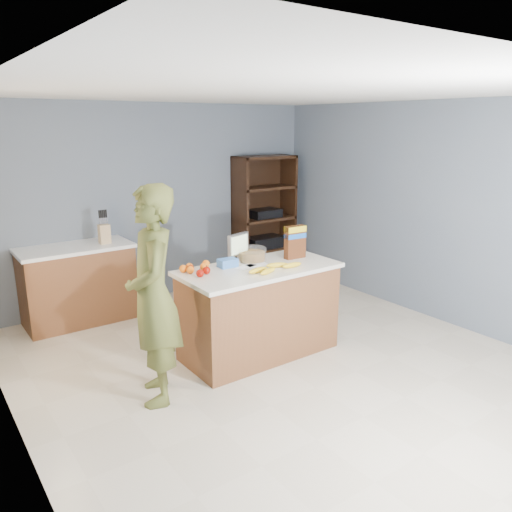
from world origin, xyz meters
TOP-DOWN VIEW (x-y plane):
  - floor at (0.00, 0.00)m, footprint 4.50×5.00m
  - walls at (0.00, 0.00)m, footprint 4.52×5.02m
  - counter_peninsula at (0.00, 0.30)m, footprint 1.56×0.76m
  - back_cabinet at (-1.20, 2.20)m, footprint 1.24×0.62m
  - shelving_unit at (1.55, 2.35)m, footprint 0.90×0.40m
  - person at (-1.18, 0.12)m, footprint 0.63×0.76m
  - knife_block at (-0.87, 2.14)m, footprint 0.12×0.10m
  - envelopes at (-0.03, 0.38)m, footprint 0.37×0.17m
  - bananas at (0.05, 0.13)m, footprint 0.60×0.23m
  - apples at (-0.59, 0.42)m, footprint 0.17×0.25m
  - oranges at (-0.57, 0.55)m, footprint 0.33×0.17m
  - blue_carton at (-0.24, 0.48)m, footprint 0.18×0.13m
  - salad_bowl at (0.08, 0.54)m, footprint 0.30×0.30m
  - tv at (-0.04, 0.60)m, footprint 0.28×0.12m
  - cereal_box at (0.50, 0.36)m, footprint 0.23×0.09m

SIDE VIEW (x-z plane):
  - floor at x=0.00m, z-range -0.01..0.01m
  - counter_peninsula at x=0.00m, z-range -0.03..0.87m
  - back_cabinet at x=-1.20m, z-range 0.00..0.90m
  - shelving_unit at x=1.55m, z-range -0.04..1.76m
  - person at x=-1.18m, z-range 0.00..1.80m
  - envelopes at x=-0.03m, z-range 0.90..0.90m
  - bananas at x=0.05m, z-range 0.90..0.95m
  - oranges at x=-0.57m, z-range 0.90..0.97m
  - apples at x=-0.59m, z-range 0.90..0.97m
  - blue_carton at x=-0.24m, z-range 0.90..0.98m
  - salad_bowl at x=0.08m, z-range 0.89..1.02m
  - knife_block at x=-0.87m, z-range 0.86..1.17m
  - tv at x=-0.04m, z-range 0.92..1.20m
  - cereal_box at x=0.50m, z-range 0.93..1.26m
  - walls at x=0.00m, z-range 0.40..2.91m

